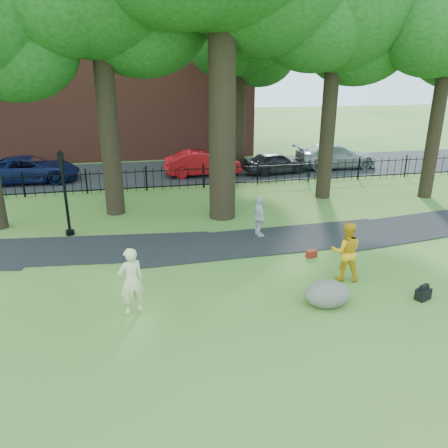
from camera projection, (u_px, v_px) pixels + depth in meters
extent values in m
plane|color=#3A6C25|center=(272.00, 294.00, 12.37)|extent=(120.00, 120.00, 0.00)
cube|color=black|center=(266.00, 241.00, 16.15)|extent=(36.07, 3.85, 0.03)
cube|color=black|center=(193.00, 171.00, 27.11)|extent=(80.00, 7.00, 0.02)
cube|color=black|center=(203.00, 169.00, 23.08)|extent=(44.00, 0.04, 0.04)
cube|color=black|center=(204.00, 184.00, 23.36)|extent=(44.00, 0.04, 0.04)
cube|color=brown|center=(121.00, 69.00, 31.69)|extent=(18.00, 8.00, 12.00)
cylinder|color=black|center=(222.00, 90.00, 17.05)|extent=(1.10, 1.10, 10.50)
ellipsoid|color=#113D10|center=(14.00, 46.00, 16.19)|extent=(4.80, 4.80, 4.08)
cylinder|color=black|center=(107.00, 107.00, 17.80)|extent=(0.80, 0.80, 9.10)
ellipsoid|color=#113D10|center=(141.00, 16.00, 17.75)|extent=(5.76, 5.76, 4.90)
cylinder|color=black|center=(329.00, 110.00, 20.31)|extent=(0.70, 0.70, 8.40)
ellipsoid|color=#113D10|center=(338.00, 4.00, 18.81)|extent=(6.60, 6.60, 5.61)
ellipsoid|color=#113D10|center=(357.00, 36.00, 20.26)|extent=(5.28, 5.28, 4.49)
ellipsoid|color=#113D10|center=(314.00, 20.00, 18.19)|extent=(4.95, 4.95, 4.21)
cylinder|color=black|center=(437.00, 114.00, 20.41)|extent=(0.64, 0.64, 8.05)
ellipsoid|color=#113D10|center=(435.00, 29.00, 18.39)|extent=(4.65, 4.65, 3.95)
imported|color=beige|center=(131.00, 281.00, 11.18)|extent=(0.77, 0.64, 1.81)
imported|color=orange|center=(346.00, 251.00, 12.97)|extent=(1.05, 0.92, 1.82)
imported|color=silver|center=(259.00, 217.00, 16.36)|extent=(0.48, 0.95, 1.55)
ellipsoid|color=slate|center=(327.00, 292.00, 11.75)|extent=(1.40, 1.16, 0.73)
cylinder|color=black|center=(66.00, 199.00, 16.31)|extent=(0.11, 0.11, 2.89)
cylinder|color=black|center=(70.00, 232.00, 16.77)|extent=(0.32, 0.32, 0.18)
cube|color=black|center=(60.00, 157.00, 15.78)|extent=(0.20, 0.20, 0.27)
cone|color=black|center=(60.00, 152.00, 15.72)|extent=(0.29, 0.29, 0.14)
cube|color=black|center=(423.00, 294.00, 12.06)|extent=(0.49, 0.41, 0.32)
cube|color=maroon|center=(312.00, 254.00, 14.77)|extent=(0.40, 0.32, 0.24)
imported|color=#B00D13|center=(203.00, 163.00, 25.84)|extent=(4.53, 1.68, 1.48)
imported|color=#0B133A|center=(30.00, 169.00, 24.30)|extent=(5.23, 2.42, 1.45)
imported|color=black|center=(275.00, 163.00, 26.37)|extent=(4.05, 2.07, 1.32)
imported|color=#95999E|center=(335.00, 156.00, 27.83)|extent=(5.23, 2.16, 1.51)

